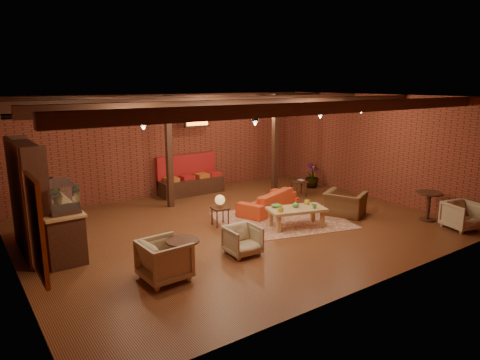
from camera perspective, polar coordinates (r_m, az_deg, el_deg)
floor at (r=10.82m, az=-0.21°, el=-6.20°), size 10.00×10.00×0.00m
ceiling at (r=10.23m, az=-0.23°, el=10.99°), size 10.00×8.00×0.02m
wall_back at (r=13.84m, az=-9.72°, el=4.65°), size 10.00×0.02×3.20m
wall_front at (r=7.55m, az=17.34°, el=-2.58°), size 10.00×0.02×3.20m
wall_left at (r=8.67m, az=-28.55°, el=-1.63°), size 0.02×8.00×3.20m
wall_right at (r=13.84m, az=17.12°, el=4.26°), size 0.02×8.00×3.20m
ceiling_beams at (r=10.23m, az=-0.23°, el=10.32°), size 9.80×6.40×0.22m
ceiling_pipe at (r=11.60m, az=-4.79°, el=9.44°), size 9.60×0.12×0.12m
post_left at (r=12.33m, az=-9.44°, el=3.67°), size 0.16×0.16×3.20m
post_right at (r=13.65m, az=4.69°, el=4.67°), size 0.16×0.16×3.20m
service_counter at (r=9.95m, az=-23.62°, el=-4.20°), size 0.80×2.50×1.60m
plant_counter at (r=10.05m, az=-23.51°, el=-1.54°), size 0.35×0.39×0.30m
shelving_hutch at (r=9.88m, az=-26.21°, el=-2.15°), size 0.52×2.00×2.40m
chalkboard_menu at (r=6.47m, az=-25.47°, el=-5.83°), size 0.08×0.96×1.46m
banquette at (r=13.91m, az=-6.52°, el=0.18°), size 2.10×0.70×1.00m
service_sign at (r=13.23m, az=-5.78°, el=7.66°), size 0.86×0.06×0.30m
ceiling_spotlights at (r=10.25m, az=-0.23°, el=9.09°), size 6.40×4.40×0.28m
rug at (r=11.32m, az=5.57°, el=-5.36°), size 3.82×3.29×0.01m
sofa at (r=12.03m, az=3.67°, el=-2.78°), size 2.16×1.43×0.59m
coffee_table at (r=10.76m, az=7.47°, el=-4.00°), size 1.56×1.09×0.74m
side_table_lamp at (r=10.72m, az=-2.69°, el=-2.98°), size 0.43×0.43×0.80m
round_table_left at (r=8.23m, az=-7.63°, el=-9.31°), size 0.63×0.63×0.66m
armchair_a at (r=8.02m, az=-10.01°, el=-10.19°), size 0.81×0.85×0.84m
armchair_b at (r=9.03m, az=0.35°, el=-7.86°), size 0.68×0.63×0.68m
armchair_right at (r=11.92m, az=13.85°, el=-2.56°), size 1.01×1.19×0.88m
side_table_book at (r=13.70m, az=7.88°, el=-0.24°), size 0.55×0.55×0.51m
round_table_right at (r=12.17m, az=23.85°, el=-2.67°), size 0.65×0.65×0.76m
armchair_far at (r=11.85m, az=27.52°, el=-4.08°), size 0.88×0.84×0.76m
plant_tall at (r=14.70m, az=9.70°, el=3.72°), size 1.49×1.49×2.49m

